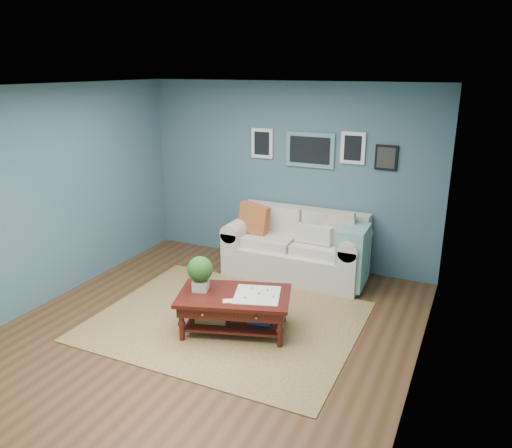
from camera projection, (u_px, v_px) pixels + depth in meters
The scene contains 4 objects.
room_shell at pixel (205, 218), 5.28m from camera, with size 5.00×5.02×2.70m.
area_rug at pixel (227, 321), 5.92m from camera, with size 3.02×2.41×0.01m, color brown.
loveseat at pixel (303, 248), 7.10m from camera, with size 2.01×0.91×1.03m.
coffee_table at pixel (229, 300), 5.60m from camera, with size 1.40×1.07×0.87m.
Camera 1 is at (2.63, -4.30, 2.89)m, focal length 35.00 mm.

